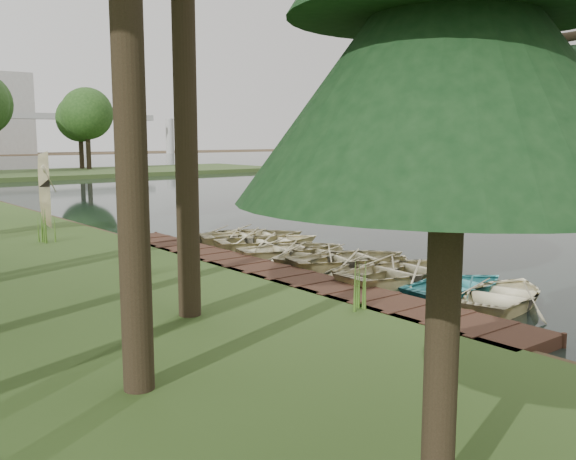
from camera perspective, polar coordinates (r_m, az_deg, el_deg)
ground at (r=18.45m, az=2.17°, el=-3.79°), size 300.00×300.00×0.00m
water at (r=53.80m, az=12.56°, el=4.01°), size 130.00×200.00×0.05m
boardwalk at (r=17.44m, az=-1.82°, el=-3.99°), size 1.60×16.00×0.30m
peninsula at (r=66.76m, az=-21.36°, el=4.60°), size 50.00×14.00×0.45m
building_a at (r=159.32m, az=-23.71°, el=9.45°), size 10.00×8.00×18.00m
rowboat_0 at (r=15.43m, az=18.74°, el=-5.16°), size 3.78×3.16×0.67m
rowboat_1 at (r=16.04m, az=14.92°, el=-4.54°), size 3.27×2.46×0.64m
rowboat_2 at (r=17.00m, az=10.30°, el=-3.39°), size 4.05×2.98×0.81m
rowboat_3 at (r=17.90m, az=8.04°, el=-2.98°), size 3.72×3.05×0.67m
rowboat_4 at (r=18.68m, az=5.47°, el=-2.33°), size 4.22×3.51×0.75m
rowboat_5 at (r=19.52m, az=2.49°, el=-1.93°), size 3.99×3.44×0.70m
rowboat_6 at (r=20.33m, az=0.11°, el=-1.52°), size 3.80×3.12×0.69m
rowboat_7 at (r=21.75m, az=-1.74°, el=-0.79°), size 4.21×3.50×0.75m
rowboat_8 at (r=22.80m, az=-3.11°, el=-0.35°), size 4.42×3.78×0.77m
rowboat_9 at (r=23.70m, az=-4.97°, el=-0.21°), size 3.13×2.29×0.63m
stored_rowboat at (r=26.67m, az=-20.45°, el=0.77°), size 3.48×2.91×0.62m
reeds_0 at (r=13.42m, az=5.97°, el=-5.02°), size 0.60×0.60×0.96m
reeds_1 at (r=16.87m, az=-13.47°, el=-2.32°), size 0.60×0.60×1.04m
reeds_2 at (r=19.23m, az=-13.96°, el=-1.19°), size 0.60×0.60×0.95m
reeds_3 at (r=23.28m, az=-20.67°, el=0.27°), size 0.60×0.60×1.05m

